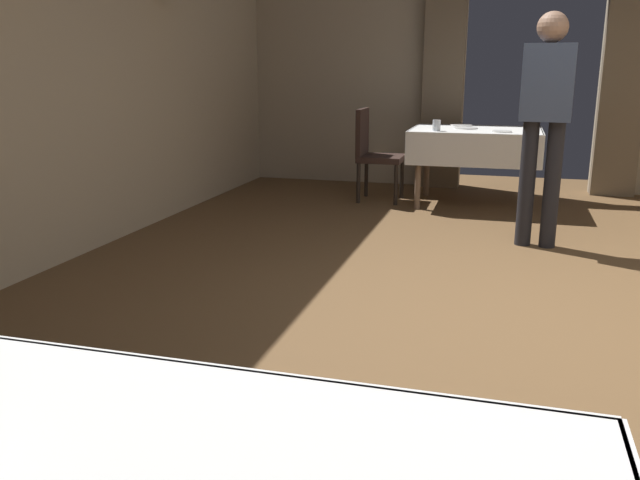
{
  "coord_description": "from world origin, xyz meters",
  "views": [
    {
      "loc": [
        -0.18,
        -3.52,
        1.34
      ],
      "look_at": [
        -1.27,
        0.33,
        0.29
      ],
      "focal_mm": 37.05,
      "sensor_mm": 36.0,
      "label": 1
    }
  ],
  "objects_px": {
    "dining_table_mid": "(476,140)",
    "plate_mid_b": "(466,128)",
    "glass_mid_c": "(437,125)",
    "plate_mid_d": "(502,131)",
    "person_waiter_by_doorway": "(546,111)",
    "chair_mid_left": "(373,150)",
    "plate_mid_a": "(461,125)"
  },
  "relations": [
    {
      "from": "dining_table_mid",
      "to": "plate_mid_a",
      "type": "relative_size",
      "value": 5.65
    },
    {
      "from": "plate_mid_a",
      "to": "glass_mid_c",
      "type": "relative_size",
      "value": 2.13
    },
    {
      "from": "glass_mid_c",
      "to": "person_waiter_by_doorway",
      "type": "distance_m",
      "value": 1.5
    },
    {
      "from": "glass_mid_c",
      "to": "person_waiter_by_doorway",
      "type": "bearing_deg",
      "value": -52.03
    },
    {
      "from": "dining_table_mid",
      "to": "glass_mid_c",
      "type": "bearing_deg",
      "value": -138.97
    },
    {
      "from": "chair_mid_left",
      "to": "plate_mid_d",
      "type": "distance_m",
      "value": 1.29
    },
    {
      "from": "plate_mid_b",
      "to": "person_waiter_by_doorway",
      "type": "height_order",
      "value": "person_waiter_by_doorway"
    },
    {
      "from": "plate_mid_d",
      "to": "dining_table_mid",
      "type": "bearing_deg",
      "value": 133.92
    },
    {
      "from": "dining_table_mid",
      "to": "plate_mid_b",
      "type": "xyz_separation_m",
      "value": [
        -0.1,
        0.01,
        0.11
      ]
    },
    {
      "from": "chair_mid_left",
      "to": "plate_mid_d",
      "type": "height_order",
      "value": "chair_mid_left"
    },
    {
      "from": "dining_table_mid",
      "to": "plate_mid_a",
      "type": "bearing_deg",
      "value": 116.86
    },
    {
      "from": "dining_table_mid",
      "to": "plate_mid_b",
      "type": "distance_m",
      "value": 0.15
    },
    {
      "from": "plate_mid_b",
      "to": "glass_mid_c",
      "type": "bearing_deg",
      "value": -128.18
    },
    {
      "from": "plate_mid_a",
      "to": "plate_mid_d",
      "type": "relative_size",
      "value": 1.21
    },
    {
      "from": "person_waiter_by_doorway",
      "to": "plate_mid_b",
      "type": "bearing_deg",
      "value": 113.9
    },
    {
      "from": "plate_mid_a",
      "to": "plate_mid_d",
      "type": "xyz_separation_m",
      "value": [
        0.41,
        -0.58,
        0.0
      ]
    },
    {
      "from": "plate_mid_a",
      "to": "plate_mid_d",
      "type": "height_order",
      "value": "same"
    },
    {
      "from": "plate_mid_b",
      "to": "plate_mid_d",
      "type": "relative_size",
      "value": 1.25
    },
    {
      "from": "dining_table_mid",
      "to": "chair_mid_left",
      "type": "height_order",
      "value": "chair_mid_left"
    },
    {
      "from": "glass_mid_c",
      "to": "plate_mid_b",
      "type": "bearing_deg",
      "value": 51.82
    },
    {
      "from": "chair_mid_left",
      "to": "plate_mid_a",
      "type": "height_order",
      "value": "chair_mid_left"
    },
    {
      "from": "plate_mid_d",
      "to": "person_waiter_by_doorway",
      "type": "height_order",
      "value": "person_waiter_by_doorway"
    },
    {
      "from": "plate_mid_a",
      "to": "plate_mid_b",
      "type": "relative_size",
      "value": 0.97
    },
    {
      "from": "plate_mid_a",
      "to": "plate_mid_d",
      "type": "distance_m",
      "value": 0.71
    },
    {
      "from": "plate_mid_d",
      "to": "person_waiter_by_doorway",
      "type": "xyz_separation_m",
      "value": [
        0.31,
        -1.22,
        0.27
      ]
    },
    {
      "from": "plate_mid_d",
      "to": "person_waiter_by_doorway",
      "type": "bearing_deg",
      "value": -75.59
    },
    {
      "from": "dining_table_mid",
      "to": "chair_mid_left",
      "type": "bearing_deg",
      "value": -177.17
    },
    {
      "from": "dining_table_mid",
      "to": "chair_mid_left",
      "type": "distance_m",
      "value": 1.02
    },
    {
      "from": "dining_table_mid",
      "to": "person_waiter_by_doorway",
      "type": "distance_m",
      "value": 1.62
    },
    {
      "from": "plate_mid_d",
      "to": "plate_mid_b",
      "type": "bearing_deg",
      "value": 142.4
    },
    {
      "from": "dining_table_mid",
      "to": "plate_mid_d",
      "type": "distance_m",
      "value": 0.37
    },
    {
      "from": "dining_table_mid",
      "to": "chair_mid_left",
      "type": "relative_size",
      "value": 1.34
    }
  ]
}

